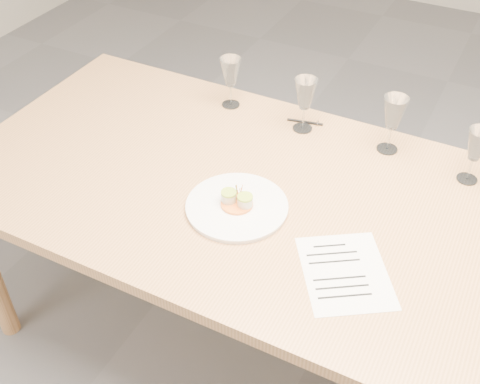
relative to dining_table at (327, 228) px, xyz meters
The scene contains 9 objects.
ground 0.68m from the dining_table, ahead, with size 7.00×7.00×0.00m, color slate.
dining_table is the anchor object (origin of this frame).
dinner_plate 0.28m from the dining_table, 155.61° to the right, with size 0.30×0.30×0.08m.
recipe_sheet 0.25m from the dining_table, 59.14° to the right, with size 0.34×0.35×0.00m.
ballpoint_pen 0.48m from the dining_table, 120.99° to the left, with size 0.13×0.04×0.01m.
wine_glass_0 0.69m from the dining_table, 143.87° to the left, with size 0.08×0.08×0.19m.
wine_glass_1 0.48m from the dining_table, 122.94° to the left, with size 0.08×0.08×0.19m.
wine_glass_2 0.44m from the dining_table, 80.86° to the left, with size 0.08×0.08×0.20m.
wine_glass_3 0.51m from the dining_table, 45.83° to the left, with size 0.07×0.07×0.18m.
Camera 1 is at (0.37, -1.29, 1.94)m, focal length 45.00 mm.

